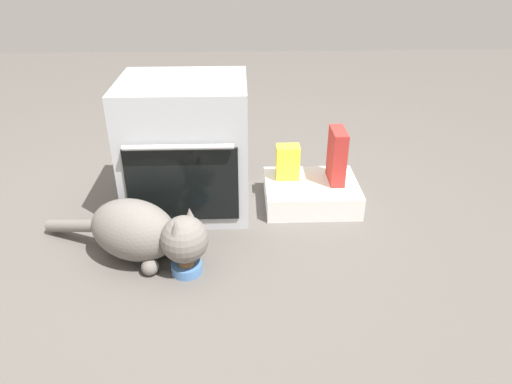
{
  "coord_description": "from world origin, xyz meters",
  "views": [
    {
      "loc": [
        0.23,
        -1.78,
        1.26
      ],
      "look_at": [
        0.29,
        0.05,
        0.25
      ],
      "focal_mm": 32.99,
      "sensor_mm": 36.0,
      "label": 1
    }
  ],
  "objects_px": {
    "oven": "(186,147)",
    "snack_bag": "(288,162)",
    "cereal_box": "(337,156)",
    "food_bowl": "(187,267)",
    "cat": "(143,232)",
    "pantry_cabinet": "(311,193)"
  },
  "relations": [
    {
      "from": "cat",
      "to": "snack_bag",
      "type": "xyz_separation_m",
      "value": [
        0.66,
        0.53,
        0.06
      ]
    },
    {
      "from": "pantry_cabinet",
      "to": "cat",
      "type": "height_order",
      "value": "cat"
    },
    {
      "from": "cereal_box",
      "to": "cat",
      "type": "bearing_deg",
      "value": -151.59
    },
    {
      "from": "cat",
      "to": "snack_bag",
      "type": "distance_m",
      "value": 0.85
    },
    {
      "from": "oven",
      "to": "snack_bag",
      "type": "relative_size",
      "value": 3.68
    },
    {
      "from": "oven",
      "to": "pantry_cabinet",
      "type": "bearing_deg",
      "value": -1.0
    },
    {
      "from": "oven",
      "to": "food_bowl",
      "type": "height_order",
      "value": "oven"
    },
    {
      "from": "cereal_box",
      "to": "snack_bag",
      "type": "bearing_deg",
      "value": 170.82
    },
    {
      "from": "food_bowl",
      "to": "cat",
      "type": "distance_m",
      "value": 0.24
    },
    {
      "from": "cat",
      "to": "cereal_box",
      "type": "relative_size",
      "value": 2.85
    },
    {
      "from": "cereal_box",
      "to": "snack_bag",
      "type": "xyz_separation_m",
      "value": [
        -0.25,
        0.04,
        -0.05
      ]
    },
    {
      "from": "pantry_cabinet",
      "to": "cat",
      "type": "relative_size",
      "value": 0.6
    },
    {
      "from": "oven",
      "to": "cat",
      "type": "relative_size",
      "value": 0.83
    },
    {
      "from": "oven",
      "to": "snack_bag",
      "type": "distance_m",
      "value": 0.53
    },
    {
      "from": "oven",
      "to": "cereal_box",
      "type": "distance_m",
      "value": 0.76
    },
    {
      "from": "pantry_cabinet",
      "to": "cat",
      "type": "bearing_deg",
      "value": -149.04
    },
    {
      "from": "oven",
      "to": "cereal_box",
      "type": "height_order",
      "value": "oven"
    },
    {
      "from": "oven",
      "to": "food_bowl",
      "type": "distance_m",
      "value": 0.65
    },
    {
      "from": "food_bowl",
      "to": "cat",
      "type": "height_order",
      "value": "cat"
    },
    {
      "from": "cat",
      "to": "snack_bag",
      "type": "bearing_deg",
      "value": 64.1
    },
    {
      "from": "pantry_cabinet",
      "to": "cereal_box",
      "type": "xyz_separation_m",
      "value": [
        0.12,
        0.02,
        0.2
      ]
    },
    {
      "from": "snack_bag",
      "to": "cat",
      "type": "bearing_deg",
      "value": -141.25
    }
  ]
}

